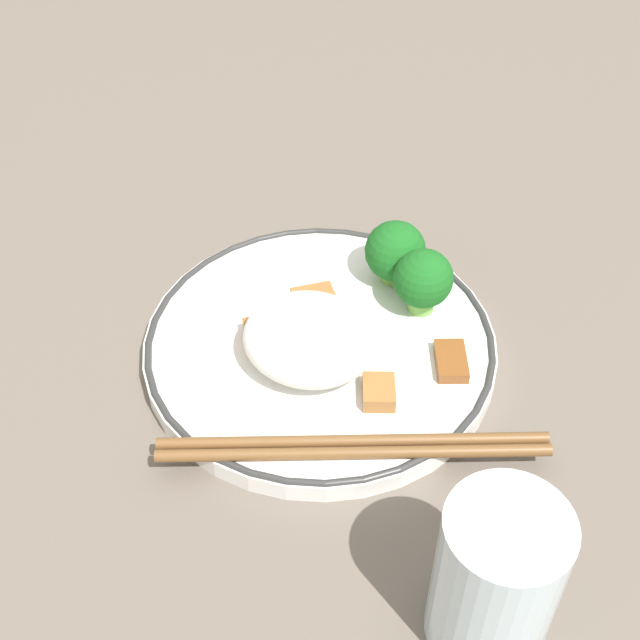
# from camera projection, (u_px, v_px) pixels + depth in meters

# --- Properties ---
(ground_plane) EXTENTS (3.00, 3.00, 0.00)m
(ground_plane) POSITION_uv_depth(u_px,v_px,m) (320.00, 354.00, 0.62)
(ground_plane) COLOR #665B51
(plate) EXTENTS (0.24, 0.24, 0.02)m
(plate) POSITION_uv_depth(u_px,v_px,m) (320.00, 346.00, 0.62)
(plate) COLOR white
(plate) RESTS_ON ground_plane
(rice_mound) EXTENTS (0.09, 0.08, 0.04)m
(rice_mound) POSITION_uv_depth(u_px,v_px,m) (304.00, 337.00, 0.59)
(rice_mound) COLOR white
(rice_mound) RESTS_ON plate
(broccoli_back_left) EXTENTS (0.04, 0.04, 0.05)m
(broccoli_back_left) POSITION_uv_depth(u_px,v_px,m) (423.00, 280.00, 0.62)
(broccoli_back_left) COLOR #72AD4C
(broccoli_back_left) RESTS_ON plate
(broccoli_back_center) EXTENTS (0.04, 0.04, 0.05)m
(broccoli_back_center) POSITION_uv_depth(u_px,v_px,m) (395.00, 252.00, 0.64)
(broccoli_back_center) COLOR #72AD4C
(broccoli_back_center) RESTS_ON plate
(meat_near_front) EXTENTS (0.04, 0.04, 0.01)m
(meat_near_front) POSITION_uv_depth(u_px,v_px,m) (266.00, 337.00, 0.61)
(meat_near_front) COLOR #995B28
(meat_near_front) RESTS_ON plate
(meat_near_left) EXTENTS (0.05, 0.05, 0.01)m
(meat_near_left) POSITION_uv_depth(u_px,v_px,m) (317.00, 309.00, 0.63)
(meat_near_left) COLOR #9E6633
(meat_near_left) RESTS_ON plate
(meat_near_right) EXTENTS (0.03, 0.04, 0.01)m
(meat_near_right) POSITION_uv_depth(u_px,v_px,m) (451.00, 361.00, 0.59)
(meat_near_right) COLOR brown
(meat_near_right) RESTS_ON plate
(meat_near_back) EXTENTS (0.03, 0.03, 0.01)m
(meat_near_back) POSITION_uv_depth(u_px,v_px,m) (379.00, 392.00, 0.57)
(meat_near_back) COLOR #9E6633
(meat_near_back) RESTS_ON plate
(chopsticks) EXTENTS (0.23, 0.11, 0.01)m
(chopsticks) POSITION_uv_depth(u_px,v_px,m) (353.00, 447.00, 0.54)
(chopsticks) COLOR brown
(chopsticks) RESTS_ON plate
(drinking_glass) EXTENTS (0.06, 0.06, 0.10)m
(drinking_glass) POSITION_uv_depth(u_px,v_px,m) (496.00, 580.00, 0.45)
(drinking_glass) COLOR silver
(drinking_glass) RESTS_ON ground_plane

